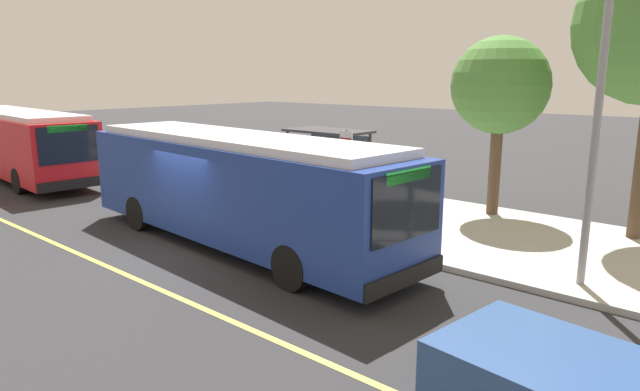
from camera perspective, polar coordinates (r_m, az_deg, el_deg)
name	(u,v)px	position (r m, az deg, el deg)	size (l,w,h in m)	color
ground_plane	(191,248)	(15.10, -13.01, -5.23)	(120.00, 120.00, 0.00)	#2B2B2D
sidewalk_curb	(337,206)	(19.05, 1.74, -1.07)	(44.00, 6.40, 0.15)	#B7B2A8
lane_stripe_center	(113,269)	(14.01, -20.37, -7.06)	(36.00, 0.14, 0.01)	#E0D64C
transit_bus_main	(237,186)	(14.73, -8.45, 1.01)	(11.13, 3.26, 2.95)	navy
transit_bus_second	(18,141)	(27.80, -28.48, 4.88)	(11.99, 3.40, 2.95)	red
bus_shelter	(327,150)	(19.43, 0.72, 4.72)	(2.90, 1.60, 2.48)	#333338
waiting_bench	(334,187)	(19.48, 1.49, 0.91)	(1.60, 0.48, 0.95)	brown
route_sign_post	(346,165)	(15.77, 2.69, 3.12)	(0.44, 0.08, 2.80)	#333338
pedestrian_commuter	(251,176)	(18.88, -7.03, 1.95)	(0.24, 0.40, 1.69)	#282D47
street_tree_upstreet	(500,86)	(18.00, 17.93, 10.55)	(2.94, 2.94, 5.47)	brown
utility_pole	(596,131)	(12.40, 26.36, 5.90)	(0.16, 0.16, 6.40)	gray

